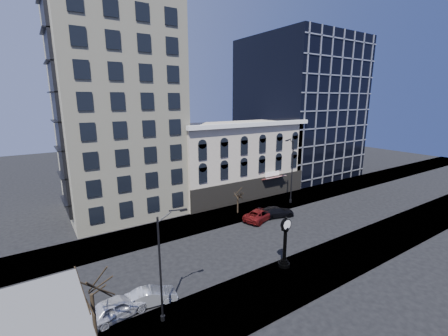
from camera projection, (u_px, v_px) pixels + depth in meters
ground at (229, 248)px, 32.72m from camera, size 160.00×160.00×0.00m
sidewalk_far at (195, 223)px, 39.22m from camera, size 160.00×6.00×0.12m
sidewalk_near at (280, 285)px, 26.19m from camera, size 160.00×6.00×0.12m
cream_tower at (114, 73)px, 40.49m from camera, size 15.90×15.40×42.50m
victorian_row at (235, 159)px, 50.74m from camera, size 22.60×11.19×12.50m
glass_office at (298, 108)px, 63.72m from camera, size 20.00×20.15×28.00m
street_clock at (285, 244)px, 28.51m from camera, size 1.16×1.16×5.09m
street_lamp_near at (167, 237)px, 20.78m from camera, size 2.21×0.37×8.53m
street_lamp_far at (290, 154)px, 44.58m from camera, size 2.64×0.91×10.34m
bare_tree_near at (90, 281)px, 18.07m from camera, size 3.91×3.91×6.71m
bare_tree_far at (238, 191)px, 41.97m from camera, size 2.46×2.46×4.22m
warning_sign at (62, 334)px, 18.58m from camera, size 0.74×0.17×2.30m
car_near_a at (117, 307)px, 22.28m from camera, size 4.88×2.50×1.59m
car_near_b at (151, 296)px, 23.72m from camera, size 4.20×2.09×1.32m
car_far_a at (260, 215)px, 40.28m from camera, size 5.91×4.00×1.50m
car_far_b at (276, 212)px, 41.35m from camera, size 5.36×3.29×1.45m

